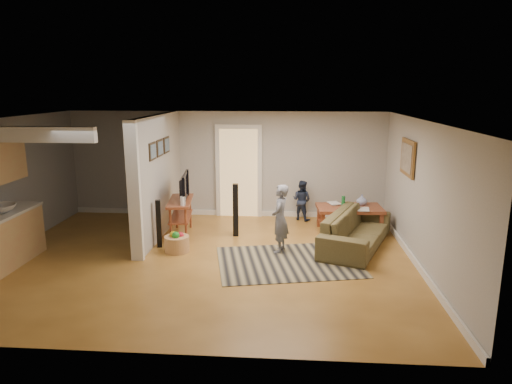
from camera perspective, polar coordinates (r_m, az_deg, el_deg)
ground at (r=8.38m, az=-6.40°, el=-8.39°), size 7.50×7.50×0.00m
room_shell at (r=8.63m, az=-13.10°, el=2.06°), size 7.54×6.02×2.52m
area_rug at (r=8.24m, az=4.05°, el=-8.68°), size 2.78×2.26×0.01m
sofa at (r=9.19m, az=12.31°, el=-6.65°), size 1.70×2.49×0.68m
coffee_table at (r=10.03m, az=11.69°, el=-2.46°), size 1.43×0.89×0.81m
tv_console at (r=9.58m, az=-9.36°, el=-1.40°), size 0.61×1.26×1.04m
speaker_left at (r=9.01m, az=-12.06°, el=-3.91°), size 0.11×0.11×0.94m
speaker_right at (r=9.46m, az=-2.56°, el=-2.27°), size 0.12×0.12×1.11m
toy_basket at (r=8.78m, az=-9.86°, el=-6.30°), size 0.47×0.47×0.42m
child at (r=8.73m, az=2.98°, el=-7.43°), size 0.40×0.53×1.30m
toddler at (r=10.80m, az=5.68°, el=-3.46°), size 0.58×0.54×0.94m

